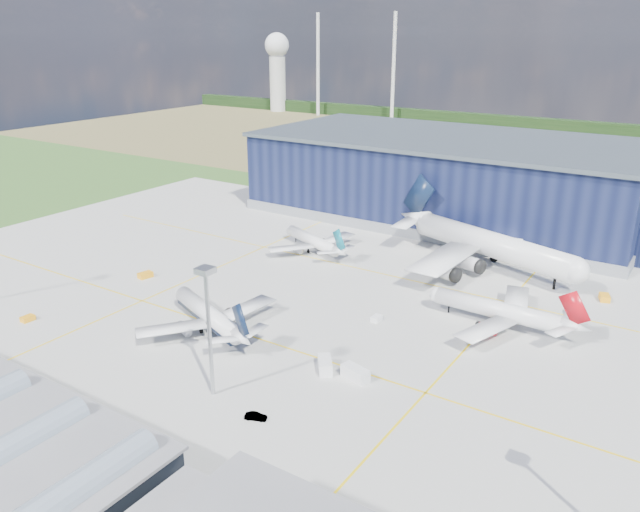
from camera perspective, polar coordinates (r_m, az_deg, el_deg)
The scene contains 19 objects.
ground at distance 135.35m, azimuth -4.26°, elevation -5.52°, with size 600.00×600.00×0.00m, color #365A21.
apron at distance 142.64m, azimuth -1.82°, elevation -4.08°, with size 220.00×160.00×0.08m.
farmland at distance 330.39m, azimuth 19.80°, elevation 8.62°, with size 600.00×220.00×0.01m, color olive.
treeline at distance 407.12m, azimuth 22.73°, elevation 10.76°, with size 600.00×8.00×8.00m, color black.
horizon_dressing at distance 473.67m, azimuth -1.07°, elevation 17.00°, with size 440.20×18.00×70.00m.
hangar at distance 209.69m, azimuth 12.29°, elevation 6.66°, with size 145.00×62.00×26.10m.
light_mast_center at distance 102.36m, azimuth -10.22°, elevation -5.00°, with size 2.60×2.60×23.00m.
airliner_navy at distance 129.49m, azimuth -10.23°, elevation -4.48°, with size 32.11×31.41×10.47m, color white, non-canonical shape.
airliner_red at distance 133.85m, azimuth 15.97°, elevation -3.99°, with size 33.94×33.20×11.07m, color white, non-canonical shape.
airliner_widebody at distance 164.97m, azimuth 15.53°, elevation 2.16°, with size 59.88×58.58×19.53m, color white, non-canonical shape.
airliner_regional at distance 172.96m, azimuth -0.68°, elevation 1.94°, with size 28.71×28.09×9.36m, color white, non-canonical shape.
gse_tug_a at distance 161.16m, azimuth -15.68°, elevation -1.69°, with size 2.10×3.44×1.43m, color #FFA316.
gse_tug_b at distance 146.40m, azimuth -25.16°, elevation -5.20°, with size 1.79×2.69×1.16m, color #FFA316.
gse_van_a at distance 111.90m, azimuth 3.24°, elevation -10.65°, with size 2.30×5.28×2.30m, color white.
gse_cart_a at distance 133.18m, azimuth 5.19°, elevation -5.72°, with size 1.77×2.65×1.15m, color white.
gse_van_b at distance 114.18m, azimuth 0.45°, elevation -9.94°, with size 2.33×5.09×2.33m, color white.
gse_tug_c at distance 156.40m, azimuth 24.57°, elevation -3.48°, with size 2.08×3.33×1.46m, color #FFA316.
gse_van_c at distance 86.02m, azimuth -4.34°, elevation -21.51°, with size 2.29×4.78×2.29m, color white.
car_b at distance 102.17m, azimuth -5.90°, elevation -14.39°, with size 1.24×3.55×1.17m, color #99999E.
Camera 1 is at (75.23, -96.45, 57.94)m, focal length 35.00 mm.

